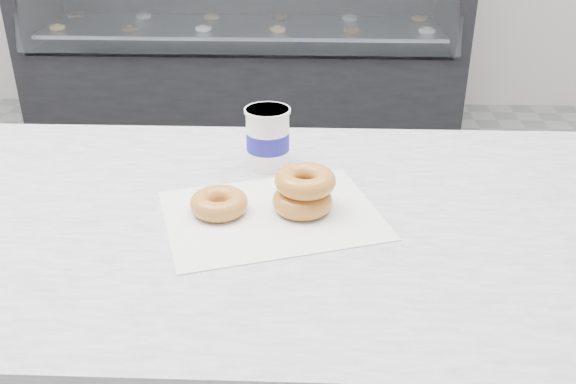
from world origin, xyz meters
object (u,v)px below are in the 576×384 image
at_px(display_case, 244,42).
at_px(donut_stack, 304,191).
at_px(donut_single, 219,203).
at_px(coffee_cup, 268,137).

bearing_deg(display_case, donut_stack, -82.05).
height_order(donut_single, coffee_cup, coffee_cup).
distance_m(display_case, donut_stack, 2.77).
bearing_deg(display_case, coffee_cup, -83.07).
relative_size(display_case, coffee_cup, 21.08).
xyz_separation_m(donut_stack, coffee_cup, (-0.07, 0.17, 0.02)).
height_order(donut_single, donut_stack, donut_stack).
relative_size(display_case, donut_stack, 18.92).
distance_m(display_case, coffee_cup, 2.60).
relative_size(display_case, donut_single, 25.13).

